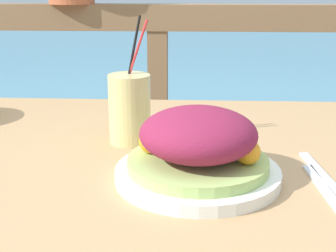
# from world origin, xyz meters

# --- Properties ---
(patio_table) EXTENTS (1.26, 0.87, 0.75)m
(patio_table) POSITION_xyz_m (0.00, 0.00, 0.66)
(patio_table) COLOR tan
(patio_table) RESTS_ON ground_plane
(railing_fence) EXTENTS (2.80, 0.08, 0.99)m
(railing_fence) POSITION_xyz_m (0.00, 0.87, 0.75)
(railing_fence) COLOR brown
(railing_fence) RESTS_ON ground_plane
(sea_backdrop) EXTENTS (12.00, 4.00, 0.46)m
(sea_backdrop) POSITION_xyz_m (0.00, 3.37, 0.23)
(sea_backdrop) COLOR #568EA8
(sea_backdrop) RESTS_ON ground_plane
(salad_plate) EXTENTS (0.27, 0.27, 0.12)m
(salad_plate) POSITION_xyz_m (0.13, -0.09, 0.81)
(salad_plate) COLOR white
(salad_plate) RESTS_ON patio_table
(drink_glass) EXTENTS (0.08, 0.08, 0.25)m
(drink_glass) POSITION_xyz_m (0.00, 0.09, 0.82)
(drink_glass) COLOR #DBCC7F
(drink_glass) RESTS_ON patio_table
(fork) EXTENTS (0.03, 0.18, 0.00)m
(fork) POSITION_xyz_m (0.34, -0.06, 0.76)
(fork) COLOR silver
(fork) RESTS_ON patio_table
(knife) EXTENTS (0.03, 0.18, 0.00)m
(knife) POSITION_xyz_m (0.33, -0.12, 0.76)
(knife) COLOR silver
(knife) RESTS_ON patio_table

